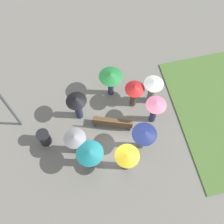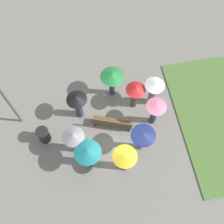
% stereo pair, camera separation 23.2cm
% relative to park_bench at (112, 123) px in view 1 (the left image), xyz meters
% --- Properties ---
extents(ground_plane, '(90.00, 90.00, 0.00)m').
position_rel_park_bench_xyz_m(ground_plane, '(-0.21, 0.79, -0.48)').
color(ground_plane, slate).
extents(park_bench, '(1.96, 1.06, 0.90)m').
position_rel_park_bench_xyz_m(park_bench, '(0.00, 0.00, 0.00)').
color(park_bench, brown).
rests_on(park_bench, ground_plane).
extents(lamp_post, '(0.32, 0.32, 3.79)m').
position_rel_park_bench_xyz_m(lamp_post, '(4.43, -1.19, 2.01)').
color(lamp_post, '#474C51').
rests_on(lamp_post, ground_plane).
extents(trash_bin, '(0.60, 0.60, 0.97)m').
position_rel_park_bench_xyz_m(trash_bin, '(3.31, 0.01, 0.01)').
color(trash_bin, '#232326').
rests_on(trash_bin, ground_plane).
extents(crowd_person_pink, '(0.96, 0.96, 1.83)m').
position_rel_park_bench_xyz_m(crowd_person_pink, '(-2.03, 0.05, 0.81)').
color(crowd_person_pink, '#282D47').
rests_on(crowd_person_pink, ground_plane).
extents(crowd_person_white, '(0.94, 0.94, 1.90)m').
position_rel_park_bench_xyz_m(crowd_person_white, '(-2.22, -1.01, 0.79)').
color(crowd_person_white, slate).
rests_on(crowd_person_white, ground_plane).
extents(crowd_person_navy, '(1.11, 1.11, 1.80)m').
position_rel_park_bench_xyz_m(crowd_person_navy, '(-1.13, 1.28, 0.94)').
color(crowd_person_navy, slate).
rests_on(crowd_person_navy, ground_plane).
extents(crowd_person_red, '(0.94, 0.94, 1.81)m').
position_rel_park_bench_xyz_m(crowd_person_red, '(-1.31, -1.02, 0.86)').
color(crowd_person_red, '#47382D').
rests_on(crowd_person_red, ground_plane).
extents(crowd_person_black, '(0.97, 0.97, 1.90)m').
position_rel_park_bench_xyz_m(crowd_person_black, '(1.47, -0.98, 0.85)').
color(crowd_person_black, '#282D47').
rests_on(crowd_person_black, ground_plane).
extents(crowd_person_grey, '(0.97, 0.97, 1.88)m').
position_rel_park_bench_xyz_m(crowd_person_grey, '(1.85, 0.81, 0.82)').
color(crowd_person_grey, '#47382D').
rests_on(crowd_person_grey, ground_plane).
extents(crowd_person_teal, '(1.18, 1.18, 1.86)m').
position_rel_park_bench_xyz_m(crowd_person_teal, '(1.36, 1.61, 0.86)').
color(crowd_person_teal, '#2D2333').
rests_on(crowd_person_teal, ground_plane).
extents(crowd_person_green, '(1.15, 1.15, 1.84)m').
position_rel_park_bench_xyz_m(crowd_person_green, '(-0.36, -1.92, 0.98)').
color(crowd_person_green, '#282D47').
rests_on(crowd_person_green, ground_plane).
extents(crowd_person_yellow, '(1.06, 1.06, 1.90)m').
position_rel_park_bench_xyz_m(crowd_person_yellow, '(-0.14, 2.08, 0.89)').
color(crowd_person_yellow, '#282D47').
rests_on(crowd_person_yellow, ground_plane).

